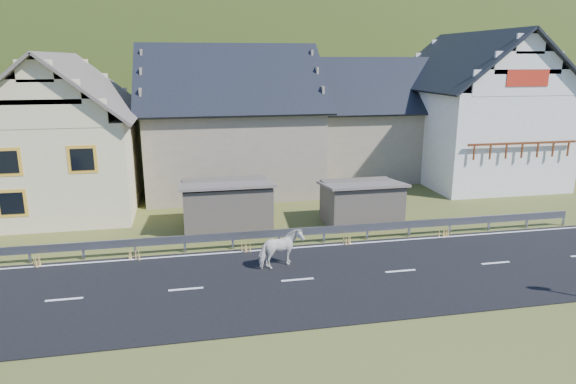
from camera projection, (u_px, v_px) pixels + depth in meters
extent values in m
plane|color=#454B20|center=(298.00, 281.00, 18.68)|extent=(160.00, 160.00, 0.00)
cube|color=black|center=(298.00, 280.00, 18.68)|extent=(60.00, 7.00, 0.04)
cube|color=silver|center=(298.00, 280.00, 18.67)|extent=(60.00, 6.60, 0.01)
cube|color=#93969B|center=(279.00, 233.00, 22.03)|extent=(28.00, 0.08, 0.34)
cube|color=#93969B|center=(30.00, 255.00, 20.19)|extent=(0.10, 0.06, 0.70)
cube|color=#93969B|center=(83.00, 251.00, 20.57)|extent=(0.10, 0.06, 0.70)
cube|color=#93969B|center=(135.00, 248.00, 20.96)|extent=(0.10, 0.06, 0.70)
cube|color=#93969B|center=(185.00, 244.00, 21.34)|extent=(0.10, 0.06, 0.70)
cube|color=#93969B|center=(233.00, 241.00, 21.72)|extent=(0.10, 0.06, 0.70)
cube|color=#93969B|center=(279.00, 238.00, 22.10)|extent=(0.10, 0.06, 0.70)
cube|color=#93969B|center=(324.00, 235.00, 22.49)|extent=(0.10, 0.06, 0.70)
cube|color=#93969B|center=(367.00, 232.00, 22.87)|extent=(0.10, 0.06, 0.70)
cube|color=#93969B|center=(409.00, 229.00, 23.25)|extent=(0.10, 0.06, 0.70)
cube|color=#93969B|center=(450.00, 226.00, 23.63)|extent=(0.10, 0.06, 0.70)
cube|color=#93969B|center=(489.00, 224.00, 24.02)|extent=(0.10, 0.06, 0.70)
cube|color=#93969B|center=(527.00, 221.00, 24.40)|extent=(0.10, 0.06, 0.70)
cube|color=#93969B|center=(564.00, 219.00, 24.78)|extent=(0.10, 0.06, 0.70)
cube|color=#61574A|center=(227.00, 206.00, 24.19)|extent=(4.30, 3.30, 2.40)
cube|color=#61574A|center=(361.00, 204.00, 24.98)|extent=(3.80, 2.90, 2.20)
cube|color=beige|center=(68.00, 161.00, 27.52)|extent=(7.00, 9.00, 5.00)
cube|color=gold|center=(6.00, 162.00, 22.72)|extent=(1.30, 0.12, 1.30)
cube|color=gold|center=(82.00, 159.00, 23.33)|extent=(1.30, 0.12, 1.30)
cube|color=gold|center=(12.00, 203.00, 23.20)|extent=(1.30, 0.12, 1.30)
cube|color=gray|center=(26.00, 83.00, 27.54)|extent=(0.70, 0.70, 2.40)
cube|color=gray|center=(231.00, 147.00, 32.09)|extent=(10.00, 9.00, 5.00)
cube|color=gray|center=(371.00, 140.00, 35.95)|extent=(9.00, 8.00, 4.60)
cube|color=white|center=(473.00, 134.00, 34.08)|extent=(8.00, 10.00, 6.00)
cube|color=red|center=(528.00, 78.00, 28.35)|extent=(2.60, 0.06, 0.90)
cube|color=brown|center=(523.00, 143.00, 29.05)|extent=(6.80, 0.12, 0.12)
ellipsoid|color=#263E13|center=(209.00, 134.00, 195.43)|extent=(440.00, 280.00, 260.00)
imported|color=white|center=(281.00, 249.00, 19.67)|extent=(1.38, 1.90, 1.46)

